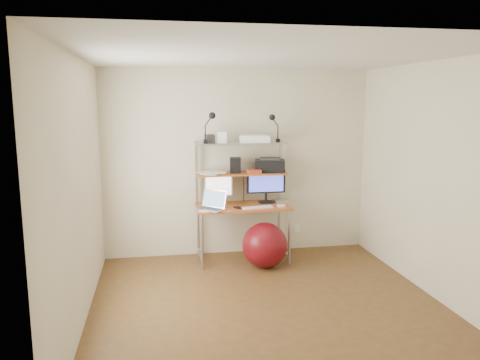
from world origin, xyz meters
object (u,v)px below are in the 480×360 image
Objects in this scene: monitor_black at (266,183)px; laptop at (212,205)px; printer at (270,165)px; exercise_ball at (265,245)px; monitor_silver at (218,188)px.

monitor_black reaches higher than laptop.
exercise_ball is (-0.17, -0.46, -0.95)m from printer.
monitor_silver is at bearing -166.94° from printer.
printer is at bearing 5.27° from monitor_silver.
printer is (0.05, 0.02, 0.24)m from monitor_black.
monitor_black reaches higher than exercise_ball.
exercise_ball is at bearing -103.98° from monitor_black.
laptop is 1.00× the size of printer.
monitor_silver is 0.94× the size of laptop.
monitor_black is 0.84m from exercise_ball.
printer is (0.81, 0.29, 0.45)m from laptop.
monitor_black is 1.18× the size of printer.
exercise_ball is (0.52, -0.45, -0.67)m from monitor_silver.
monitor_black is 0.24m from printer.
printer reaches higher than exercise_ball.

